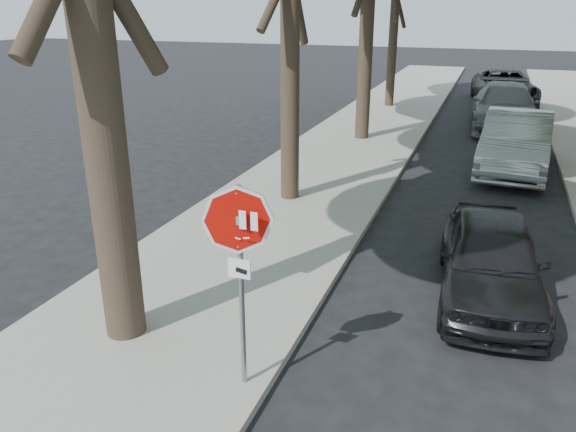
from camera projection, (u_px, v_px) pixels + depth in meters
name	position (u px, v px, depth m)	size (l,w,h in m)	color
ground	(297.00, 402.00, 6.90)	(120.00, 120.00, 0.00)	black
sidewalk_left	(345.00, 152.00, 18.22)	(4.00, 55.00, 0.12)	gray
curb_left	(408.00, 157.00, 17.56)	(0.12, 55.00, 0.13)	#9E9384
curb_right	(562.00, 171.00, 16.16)	(0.12, 55.00, 0.13)	#9E9384
stop_sign	(239.00, 250.00, 6.40)	(0.76, 0.34, 2.61)	gray
car_a	(491.00, 259.00, 9.15)	(1.60, 3.98, 1.36)	black
car_b	(516.00, 142.00, 16.09)	(1.78, 5.12, 1.69)	#9EA1A6
car_c	(505.00, 107.00, 21.64)	(2.35, 5.79, 1.68)	#56585C
car_d	(504.00, 87.00, 26.98)	(2.63, 5.71, 1.59)	black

